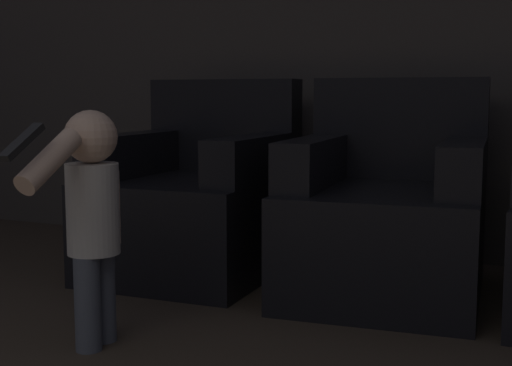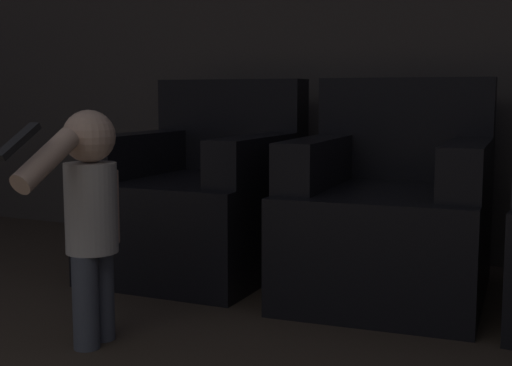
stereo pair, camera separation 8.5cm
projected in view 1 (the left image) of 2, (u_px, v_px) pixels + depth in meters
wall_back at (360, 3)px, 3.65m from camera, size 8.40×0.05×2.60m
armchair_left at (197, 203)px, 3.36m from camera, size 0.80×0.94×0.91m
armchair_middle at (387, 217)px, 2.99m from camera, size 0.85×0.98×0.91m
person_toddler at (91, 209)px, 2.32m from camera, size 0.17×0.55×0.79m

